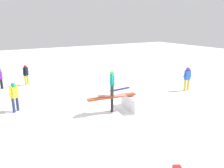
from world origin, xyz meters
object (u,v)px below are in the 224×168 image
main_rider_on_rail (112,84)px  rail_feature (112,98)px  bystander_purple (1,77)px  bystander_black (26,74)px  bystander_yellow (14,95)px  bystander_blue (187,78)px  loose_snowboard_navy (120,89)px

main_rider_on_rail → rail_feature: bearing=0.0°
bystander_purple → bystander_black: 1.60m
bystander_purple → bystander_yellow: (-0.28, 4.75, 0.05)m
main_rider_on_rail → bystander_black: main_rider_on_rail is taller
bystander_yellow → bystander_purple: bearing=54.0°
main_rider_on_rail → bystander_blue: size_ratio=0.88×
main_rider_on_rail → bystander_yellow: main_rider_on_rail is taller
loose_snowboard_navy → bystander_blue: bearing=-37.4°
bystander_purple → main_rider_on_rail: bearing=26.7°
bystander_purple → loose_snowboard_navy: bystander_purple is taller
bystander_blue → loose_snowboard_navy: 4.35m
rail_feature → bystander_black: size_ratio=1.73×
main_rider_on_rail → loose_snowboard_navy: (-2.36, -2.99, -1.41)m
main_rider_on_rail → bystander_black: (2.74, -7.25, -0.62)m
bystander_purple → loose_snowboard_navy: (-6.69, 4.22, -0.76)m
bystander_black → bystander_yellow: (1.32, 4.79, 0.02)m
main_rider_on_rail → bystander_blue: 5.99m
bystander_blue → bystander_yellow: 10.15m
rail_feature → main_rider_on_rail: bearing=0.0°
rail_feature → bystander_yellow: 4.74m
rail_feature → loose_snowboard_navy: rail_feature is taller
loose_snowboard_navy → main_rider_on_rail: bearing=-132.3°
rail_feature → bystander_blue: bystander_blue is taller
bystander_purple → bystander_yellow: 4.76m
main_rider_on_rail → bystander_purple: (4.33, -7.21, -0.65)m
loose_snowboard_navy → rail_feature: bearing=-132.3°
rail_feature → bystander_black: bearing=-62.8°
bystander_blue → bystander_black: size_ratio=1.07×
bystander_yellow → rail_feature: bearing=-70.6°
loose_snowboard_navy → bystander_purple: bearing=143.7°
rail_feature → main_rider_on_rail: size_ratio=1.84×
bystander_black → loose_snowboard_navy: size_ratio=0.94×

